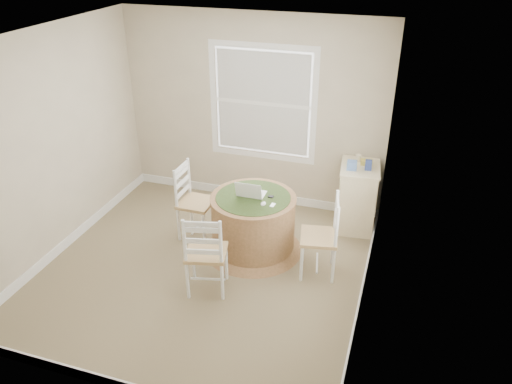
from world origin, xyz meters
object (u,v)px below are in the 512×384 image
(laptop, at_px, (251,193))
(corner_chest, at_px, (357,197))
(chair_left, at_px, (196,202))
(chair_near, at_px, (206,252))
(round_table, at_px, (253,221))
(chair_right, at_px, (319,237))

(laptop, xyz_separation_m, corner_chest, (1.14, 0.89, -0.32))
(chair_left, distance_m, chair_near, 1.09)
(chair_left, xyz_separation_m, laptop, (0.73, -0.04, 0.28))
(round_table, relative_size, chair_left, 1.25)
(chair_left, relative_size, chair_near, 1.00)
(laptop, bearing_deg, chair_left, -4.16)
(chair_right, bearing_deg, chair_near, -69.28)
(chair_left, distance_m, laptop, 0.78)
(chair_left, xyz_separation_m, chair_right, (1.60, -0.29, 0.00))
(chair_near, relative_size, corner_chest, 1.10)
(chair_near, height_order, laptop, chair_near)
(round_table, distance_m, chair_right, 0.86)
(round_table, height_order, corner_chest, corner_chest)
(chair_left, height_order, chair_near, same)
(round_table, bearing_deg, laptop, 139.44)
(chair_left, height_order, chair_right, same)
(chair_near, relative_size, laptop, 2.99)
(chair_right, height_order, laptop, chair_right)
(round_table, xyz_separation_m, laptop, (-0.04, 0.04, 0.36))
(laptop, bearing_deg, chair_near, 76.98)
(round_table, relative_size, chair_near, 1.25)
(chair_right, bearing_deg, corner_chest, 156.01)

